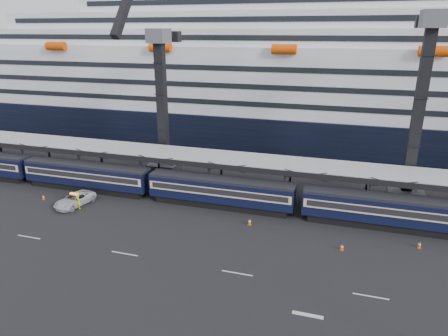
% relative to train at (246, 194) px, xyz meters
% --- Properties ---
extents(ground, '(260.00, 260.00, 0.00)m').
position_rel_train_xyz_m(ground, '(4.65, -10.00, -2.20)').
color(ground, black).
rests_on(ground, ground).
extents(lane_markings, '(111.00, 4.27, 0.02)m').
position_rel_train_xyz_m(lane_markings, '(12.80, -15.23, -2.19)').
color(lane_markings, beige).
rests_on(lane_markings, ground).
extents(train, '(133.05, 3.00, 4.05)m').
position_rel_train_xyz_m(train, '(0.00, 0.00, 0.00)').
color(train, black).
rests_on(train, ground).
extents(canopy, '(130.00, 6.25, 5.53)m').
position_rel_train_xyz_m(canopy, '(4.65, 4.00, 3.05)').
color(canopy, gray).
rests_on(canopy, ground).
extents(cruise_ship, '(214.09, 28.84, 34.00)m').
position_rel_train_xyz_m(cruise_ship, '(3.57, 35.99, 10.14)').
color(cruise_ship, black).
rests_on(cruise_ship, ground).
extents(crane_dark_near, '(4.50, 17.75, 35.08)m').
position_rel_train_xyz_m(crane_dark_near, '(-15.35, 8.59, 9.73)').
color(crane_dark_near, '#4A4D52').
rests_on(crane_dark_near, ground).
extents(crane_dark_mid, '(4.50, 18.24, 39.64)m').
position_rel_train_xyz_m(crane_dark_mid, '(19.65, 7.59, 11.16)').
color(crane_dark_mid, '#4A4D52').
rests_on(crane_dark_mid, ground).
extents(pickup_truck, '(3.61, 6.05, 1.58)m').
position_rel_train_xyz_m(pickup_truck, '(-21.74, -5.24, -1.41)').
color(pickup_truck, '#BBBCC3').
rests_on(pickup_truck, ground).
extents(worker, '(0.82, 0.76, 1.89)m').
position_rel_train_xyz_m(worker, '(-20.60, -5.96, -1.26)').
color(worker, '#F1FB0D').
rests_on(worker, ground).
extents(traffic_cone_b, '(0.36, 0.36, 0.72)m').
position_rel_train_xyz_m(traffic_cone_b, '(-27.03, -4.88, -1.85)').
color(traffic_cone_b, '#DC4606').
rests_on(traffic_cone_b, ground).
extents(traffic_cone_c, '(0.34, 0.34, 0.67)m').
position_rel_train_xyz_m(traffic_cone_c, '(-22.87, -3.75, -1.87)').
color(traffic_cone_c, '#DC4606').
rests_on(traffic_cone_c, ground).
extents(traffic_cone_d, '(0.43, 0.43, 0.86)m').
position_rel_train_xyz_m(traffic_cone_d, '(1.47, -3.98, -1.78)').
color(traffic_cone_d, '#DC4606').
rests_on(traffic_cone_d, ground).
extents(traffic_cone_e, '(0.38, 0.38, 0.76)m').
position_rel_train_xyz_m(traffic_cone_e, '(12.05, -6.75, -1.83)').
color(traffic_cone_e, '#DC4606').
rests_on(traffic_cone_e, ground).
extents(traffic_cone_f, '(0.39, 0.39, 0.77)m').
position_rel_train_xyz_m(traffic_cone_f, '(19.87, -3.92, -1.82)').
color(traffic_cone_f, '#DC4606').
rests_on(traffic_cone_f, ground).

